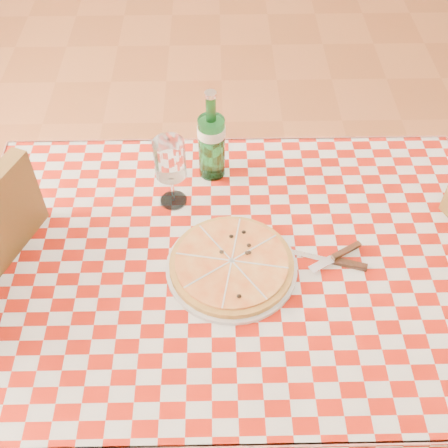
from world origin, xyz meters
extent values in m
plane|color=brown|center=(0.00, 0.00, 0.00)|extent=(6.00, 6.00, 0.00)
cube|color=brown|center=(0.00, 0.00, 0.73)|extent=(1.20, 0.80, 0.04)
cylinder|color=brown|center=(-0.54, 0.34, 0.35)|extent=(0.06, 0.06, 0.71)
cylinder|color=brown|center=(0.54, 0.34, 0.35)|extent=(0.06, 0.06, 0.71)
cube|color=#9A1509|center=(0.00, 0.00, 0.75)|extent=(1.30, 0.90, 0.01)
cylinder|color=brown|center=(0.59, 0.14, 0.24)|extent=(0.04, 0.04, 0.48)
cylinder|color=brown|center=(-0.51, 0.13, 0.23)|extent=(0.04, 0.04, 0.45)
cylinder|color=brown|center=(-0.65, -0.22, 0.23)|extent=(0.04, 0.04, 0.45)
camera|label=1|loc=(-0.04, -0.84, 1.83)|focal=45.00mm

